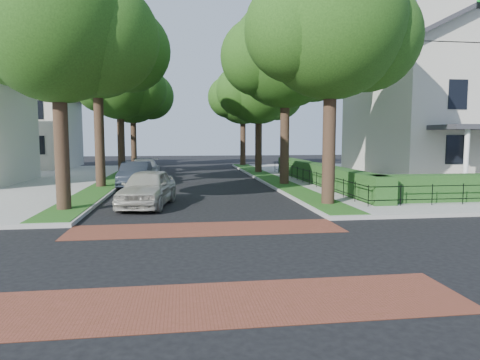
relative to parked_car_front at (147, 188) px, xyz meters
name	(u,v)px	position (x,y,z in m)	size (l,w,h in m)	color
ground	(214,255)	(2.30, -8.25, -0.81)	(120.00, 120.00, 0.00)	black
sidewalk_ne	(452,176)	(21.80, 10.75, -0.74)	(30.00, 30.00, 0.15)	gray
crosswalk_far	(207,229)	(2.30, -5.05, -0.81)	(9.00, 2.20, 0.01)	brown
crosswalk_near	(227,303)	(2.30, -11.45, -0.81)	(9.00, 2.20, 0.01)	brown
grass_strip_ne	(269,177)	(7.70, 10.85, -0.65)	(1.60, 29.80, 0.02)	#174614
grass_strip_nw	(114,179)	(-3.10, 10.85, -0.65)	(1.60, 29.80, 0.02)	#174614
tree_right_near	(332,29)	(7.90, -1.02, 6.81)	(7.75, 6.67, 10.66)	black
tree_right_mid	(286,55)	(7.91, 7.00, 7.17)	(8.25, 7.09, 11.22)	black
tree_right_far	(259,90)	(7.90, 15.97, 6.09)	(7.25, 6.23, 9.74)	black
tree_right_back	(244,96)	(7.90, 24.98, 6.45)	(7.50, 6.45, 10.20)	black
tree_left_near	(61,28)	(-3.10, -1.02, 6.45)	(7.50, 6.45, 10.20)	black
tree_left_mid	(99,44)	(-3.09, 6.99, 7.53)	(8.00, 6.88, 11.48)	black
tree_left_far	(121,85)	(-3.10, 15.96, 6.30)	(7.00, 6.02, 9.86)	black
tree_left_back	(134,93)	(-3.10, 24.98, 6.60)	(7.75, 6.66, 10.44)	black
hedge_main_road	(319,174)	(10.00, 6.75, -0.06)	(1.00, 18.00, 1.20)	#164117
fence_main_road	(306,176)	(9.20, 6.75, -0.21)	(0.06, 18.00, 0.90)	black
house_victorian	(458,92)	(19.81, 7.66, 5.20)	(13.00, 13.05, 12.48)	beige
house_left_far	(23,116)	(-13.19, 23.74, 4.23)	(10.00, 9.00, 10.14)	beige
parked_car_front	(147,188)	(0.00, 0.00, 0.00)	(1.92, 4.78, 1.63)	#AEAB9C
parked_car_middle	(135,174)	(-1.30, 7.55, -0.05)	(1.62, 4.65, 1.53)	#1E242D
parked_car_rear	(144,171)	(-1.03, 10.62, -0.05)	(2.15, 5.28, 1.53)	gray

